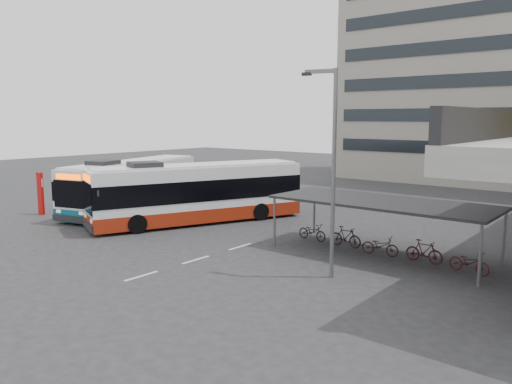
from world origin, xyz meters
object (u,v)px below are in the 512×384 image
Objects in this scene: bus_teal at (133,185)px; pedestrian at (101,214)px; lamp_post at (331,161)px; bus_main at (198,193)px.

bus_teal is 7.49× the size of pedestrian.
bus_teal is 19.22m from lamp_post.
pedestrian is at bearing -99.96° from bus_main.
pedestrian is (-3.01, -4.77, -0.93)m from bus_main.
bus_main reaches higher than pedestrian.
bus_main is 1.59× the size of lamp_post.
pedestrian is at bearing 169.54° from lamp_post.
bus_teal is at bearing -160.44° from bus_main.
lamp_post is at bearing -30.06° from bus_teal.
pedestrian is (3.74, -5.10, -0.85)m from bus_teal.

